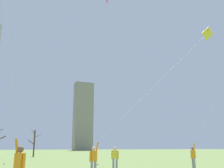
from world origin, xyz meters
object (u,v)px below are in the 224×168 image
kite_flyer_midfield_right_green (202,139)px  distant_kite_drifting_left_pink (106,19)px  bystander_strolling_midfield (115,158)px  kite_flyer_foreground_left_teal (11,75)px  bare_tree_far_right_edge (34,142)px  kite_flyer_far_back_yellow (125,125)px  distant_kite_high_overhead_blue (39,9)px

kite_flyer_midfield_right_green → distant_kite_drifting_left_pink: 21.22m
kite_flyer_midfield_right_green → bystander_strolling_midfield: (-4.97, 3.00, -1.23)m
kite_flyer_foreground_left_teal → distant_kite_drifting_left_pink: size_ratio=0.87×
distant_kite_drifting_left_pink → bystander_strolling_midfield: bearing=-109.4°
distant_kite_drifting_left_pink → bare_tree_far_right_edge: distant_kite_drifting_left_pink is taller
kite_flyer_far_back_yellow → bare_tree_far_right_edge: bearing=91.7°
kite_flyer_far_back_yellow → bare_tree_far_right_edge: (-0.97, 32.56, -0.54)m
kite_flyer_far_back_yellow → distant_kite_drifting_left_pink: distant_kite_drifting_left_pink is taller
kite_flyer_midfield_right_green → bare_tree_far_right_edge: (-6.28, 33.31, 0.27)m
kite_flyer_far_back_yellow → distant_kite_high_overhead_blue: 22.01m
kite_flyer_midfield_right_green → kite_flyer_foreground_left_teal: bearing=-166.5°
kite_flyer_midfield_right_green → kite_flyer_far_back_yellow: (-5.31, 0.75, 0.81)m
kite_flyer_foreground_left_teal → bystander_strolling_midfield: (7.26, 5.94, -3.47)m
distant_kite_drifting_left_pink → bare_tree_far_right_edge: size_ratio=4.60×
kite_flyer_foreground_left_teal → distant_kite_high_overhead_blue: 23.84m
distant_kite_drifting_left_pink → distant_kite_high_overhead_blue: distant_kite_high_overhead_blue is taller
bystander_strolling_midfield → distant_kite_drifting_left_pink: (4.06, 11.53, 16.66)m
distant_kite_high_overhead_blue → kite_flyer_midfield_right_green: bearing=-61.0°
kite_flyer_foreground_left_teal → bystander_strolling_midfield: 10.00m
distant_kite_drifting_left_pink → bare_tree_far_right_edge: (-5.36, 18.78, -15.16)m
bystander_strolling_midfield → distant_kite_high_overhead_blue: distant_kite_high_overhead_blue is taller
kite_flyer_midfield_right_green → bare_tree_far_right_edge: 33.90m
kite_flyer_midfield_right_green → distant_kite_drifting_left_pink: (-0.91, 14.53, 15.43)m
kite_flyer_midfield_right_green → distant_kite_high_overhead_blue: distant_kite_high_overhead_blue is taller
bystander_strolling_midfield → distant_kite_high_overhead_blue: 22.10m
kite_flyer_midfield_right_green → bare_tree_far_right_edge: size_ratio=2.03×
kite_flyer_far_back_yellow → distant_kite_drifting_left_pink: (4.40, 13.78, 14.62)m
bare_tree_far_right_edge → kite_flyer_foreground_left_teal: bearing=-99.3°
distant_kite_high_overhead_blue → bare_tree_far_right_edge: size_ratio=4.62×
kite_flyer_foreground_left_teal → bare_tree_far_right_edge: size_ratio=4.01×
kite_flyer_foreground_left_teal → kite_flyer_midfield_right_green: bearing=13.5°
distant_kite_drifting_left_pink → bare_tree_far_right_edge: 24.73m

